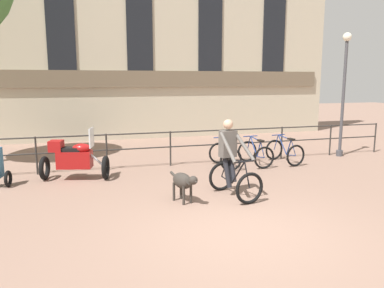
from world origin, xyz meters
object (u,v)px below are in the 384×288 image
at_px(parked_bicycle_mid_right, 285,152).
at_px(street_lamp, 344,88).
at_px(cyclist_with_bike, 232,162).
at_px(parked_bicycle_mid_left, 255,153).
at_px(dog, 184,182).
at_px(parked_bicycle_near_lamp, 225,155).
at_px(parked_motorcycle, 74,158).

relative_size(parked_bicycle_mid_right, street_lamp, 0.29).
height_order(cyclist_with_bike, parked_bicycle_mid_left, cyclist_with_bike).
bearing_deg(cyclist_with_bike, dog, 178.01).
bearing_deg(street_lamp, parked_bicycle_mid_right, -169.55).
height_order(parked_bicycle_near_lamp, parked_bicycle_mid_right, same).
xyz_separation_m(parked_bicycle_near_lamp, parked_bicycle_mid_left, (1.00, 0.00, 0.00)).
relative_size(dog, street_lamp, 0.23).
xyz_separation_m(parked_bicycle_near_lamp, street_lamp, (4.37, 0.44, 1.94)).
distance_m(parked_bicycle_mid_right, street_lamp, 3.09).
relative_size(parked_bicycle_near_lamp, street_lamp, 0.28).
distance_m(parked_bicycle_near_lamp, street_lamp, 4.80).
distance_m(parked_bicycle_near_lamp, parked_bicycle_mid_left, 1.00).
relative_size(parked_motorcycle, parked_bicycle_mid_right, 1.50).
relative_size(dog, parked_bicycle_mid_left, 0.81).
distance_m(dog, parked_bicycle_mid_right, 4.88).
relative_size(parked_bicycle_mid_left, street_lamp, 0.28).
relative_size(parked_motorcycle, street_lamp, 0.44).
bearing_deg(parked_bicycle_mid_right, parked_bicycle_near_lamp, -7.94).
xyz_separation_m(parked_motorcycle, parked_bicycle_near_lamp, (4.25, 0.19, -0.20)).
height_order(dog, parked_bicycle_mid_right, parked_bicycle_mid_right).
bearing_deg(parked_bicycle_mid_left, parked_bicycle_mid_right, 176.92).
relative_size(parked_motorcycle, parked_bicycle_mid_left, 1.56).
bearing_deg(parked_bicycle_mid_right, parked_motorcycle, -6.23).
height_order(parked_bicycle_mid_left, parked_bicycle_mid_right, same).
xyz_separation_m(parked_motorcycle, parked_bicycle_mid_right, (6.24, 0.19, -0.20)).
distance_m(parked_motorcycle, parked_bicycle_mid_left, 5.25).
bearing_deg(parked_motorcycle, cyclist_with_bike, -111.12).
bearing_deg(parked_bicycle_near_lamp, parked_bicycle_mid_right, -178.11).
height_order(parked_bicycle_near_lamp, street_lamp, street_lamp).
bearing_deg(cyclist_with_bike, parked_bicycle_mid_left, 43.76).
relative_size(cyclist_with_bike, parked_bicycle_mid_left, 1.49).
distance_m(parked_motorcycle, parked_bicycle_near_lamp, 4.26).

